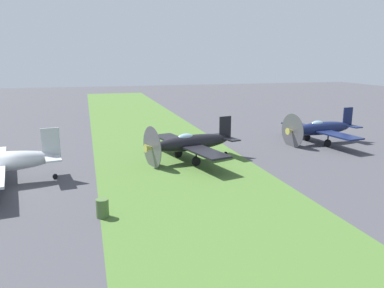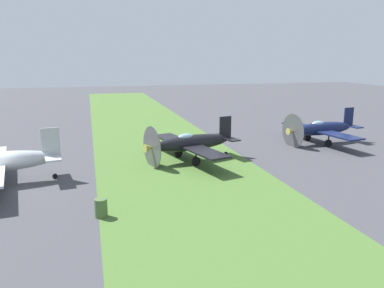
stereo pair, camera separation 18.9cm
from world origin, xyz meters
name	(u,v)px [view 2 (the right image)]	position (x,y,z in m)	size (l,w,h in m)	color
grass_verge	(187,179)	(0.00, -11.18, 0.00)	(120.00, 11.00, 0.01)	#476B2D
airplane_wingman	(191,143)	(4.12, -12.51, 1.34)	(9.02, 7.23, 3.20)	black
airplane_trail	(321,129)	(6.82, -25.03, 1.33)	(8.94, 7.10, 3.17)	#141E47
fuel_drum	(101,208)	(-4.71, -5.81, 0.45)	(0.60, 0.60, 0.90)	#476633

